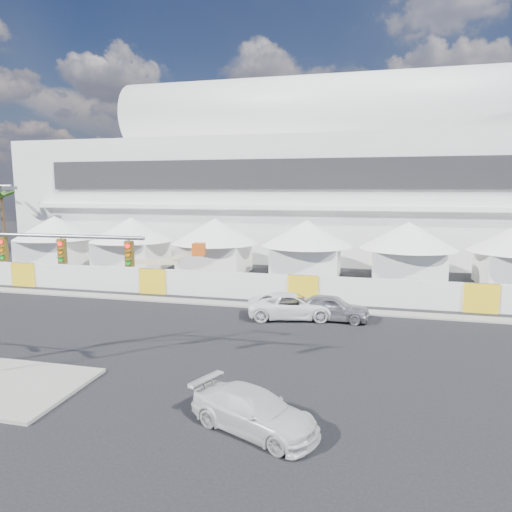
% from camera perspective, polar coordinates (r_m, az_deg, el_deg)
% --- Properties ---
extents(ground, '(160.00, 160.00, 0.00)m').
position_cam_1_polar(ground, '(22.45, -15.33, -13.53)').
color(ground, black).
rests_on(ground, ground).
extents(stadium, '(80.00, 24.80, 21.98)m').
position_cam_1_polar(stadium, '(59.67, 12.22, 9.35)').
color(stadium, silver).
rests_on(stadium, ground).
extents(tent_row, '(53.40, 8.40, 5.40)m').
position_cam_1_polar(tent_row, '(43.57, 0.48, 1.65)').
color(tent_row, white).
rests_on(tent_row, ground).
extents(hoarding_fence, '(70.00, 0.25, 2.00)m').
position_cam_1_polar(hoarding_fence, '(33.71, 5.93, -4.10)').
color(hoarding_fence, white).
rests_on(hoarding_fence, ground).
extents(palm_cluster, '(10.60, 10.60, 8.55)m').
position_cam_1_polar(palm_cluster, '(64.72, -29.15, 6.12)').
color(palm_cluster, '#47331E').
rests_on(palm_cluster, ground).
extents(sedan_silver, '(2.17, 4.87, 1.63)m').
position_cam_1_polar(sedan_silver, '(29.48, 9.38, -6.36)').
color(sedan_silver, '#A5A4A9').
rests_on(sedan_silver, ground).
extents(pickup_curb, '(3.84, 6.22, 1.61)m').
position_cam_1_polar(pickup_curb, '(29.63, 4.61, -6.22)').
color(pickup_curb, white).
rests_on(pickup_curb, ground).
extents(pickup_near, '(3.66, 5.17, 1.39)m').
position_cam_1_polar(pickup_near, '(16.57, -0.24, -18.80)').
color(pickup_near, silver).
rests_on(pickup_near, ground).
extents(boom_lift, '(7.53, 2.05, 3.79)m').
position_cam_1_polar(boom_lift, '(39.97, -13.14, -2.27)').
color(boom_lift, '#CA5013').
rests_on(boom_lift, ground).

